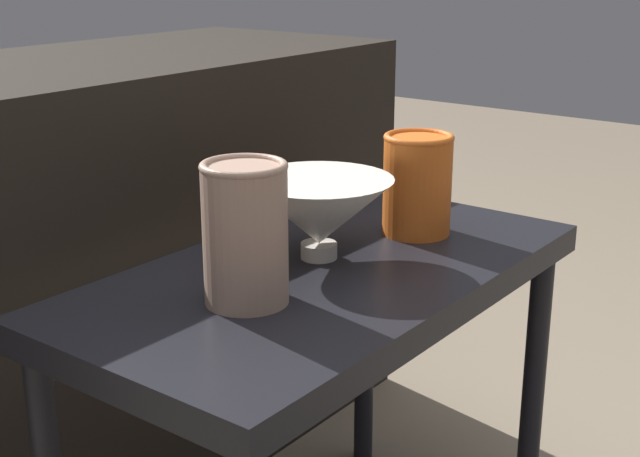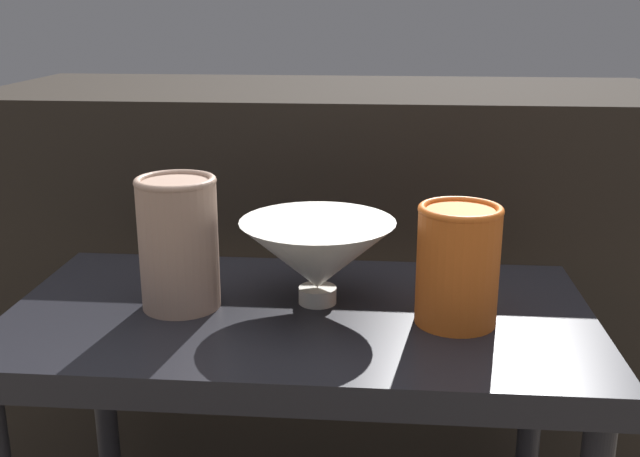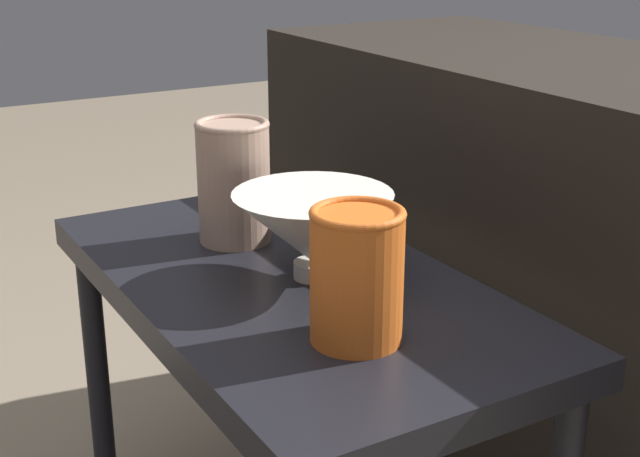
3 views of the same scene
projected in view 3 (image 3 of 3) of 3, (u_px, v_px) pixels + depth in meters
The scene contains 5 objects.
table at pixel (288, 322), 1.18m from camera, with size 0.77×0.41×0.53m.
couch_backdrop at pixel (585, 295), 1.48m from camera, with size 1.30×0.50×0.77m.
bowl at pixel (313, 229), 1.13m from camera, with size 0.21×0.21×0.11m.
vase_textured_left at pixel (232, 180), 1.26m from camera, with size 0.11×0.11×0.18m.
vase_colorful_right at pixel (357, 274), 0.96m from camera, with size 0.10×0.10×0.15m.
Camera 3 is at (0.95, -0.51, 0.98)m, focal length 50.00 mm.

